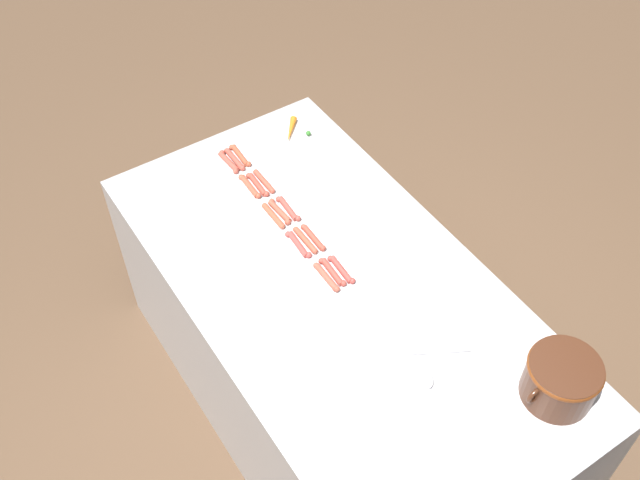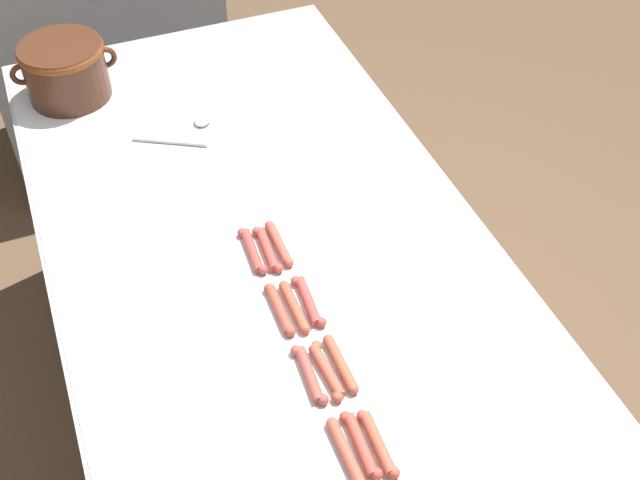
{
  "view_description": "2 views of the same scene",
  "coord_description": "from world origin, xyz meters",
  "px_view_note": "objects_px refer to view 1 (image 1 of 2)",
  "views": [
    {
      "loc": [
        1.04,
        1.45,
        3.19
      ],
      "look_at": [
        -0.07,
        -0.22,
        0.93
      ],
      "focal_mm": 41.96,
      "sensor_mm": 36.0,
      "label": 1
    },
    {
      "loc": [
        -0.39,
        -1.38,
        2.34
      ],
      "look_at": [
        0.1,
        -0.13,
        0.99
      ],
      "focal_mm": 44.61,
      "sensor_mm": 36.0,
      "label": 2
    }
  ],
  "objects_px": {
    "hot_dog_12": "(273,216)",
    "hot_dog_9": "(332,272)",
    "hot_dog_13": "(298,244)",
    "bean_pot": "(561,378)",
    "hot_dog_3": "(313,237)",
    "hot_dog_14": "(326,277)",
    "carrot": "(292,130)",
    "hot_dog_11": "(250,186)",
    "hot_dog_5": "(235,159)",
    "hot_dog_2": "(288,209)",
    "hot_dog_10": "(229,162)",
    "hot_dog_0": "(240,156)",
    "hot_dog_4": "(341,270)",
    "hot_dog_8": "(305,240)",
    "hot_dog_6": "(257,185)",
    "serving_spoon": "(431,370)",
    "hot_dog_1": "(264,181)",
    "hot_dog_7": "(280,211)"
  },
  "relations": [
    {
      "from": "hot_dog_12",
      "to": "hot_dog_9",
      "type": "bearing_deg",
      "value": 95.3
    },
    {
      "from": "hot_dog_13",
      "to": "bean_pot",
      "type": "distance_m",
      "value": 1.12
    },
    {
      "from": "hot_dog_3",
      "to": "bean_pot",
      "type": "bearing_deg",
      "value": 106.2
    },
    {
      "from": "hot_dog_14",
      "to": "carrot",
      "type": "relative_size",
      "value": 1.11
    },
    {
      "from": "hot_dog_11",
      "to": "carrot",
      "type": "height_order",
      "value": "carrot"
    },
    {
      "from": "hot_dog_3",
      "to": "hot_dog_11",
      "type": "xyz_separation_m",
      "value": [
        0.07,
        -0.4,
        0.0
      ]
    },
    {
      "from": "hot_dog_5",
      "to": "hot_dog_11",
      "type": "bearing_deg",
      "value": 80.86
    },
    {
      "from": "hot_dog_2",
      "to": "bean_pot",
      "type": "bearing_deg",
      "value": 103.74
    },
    {
      "from": "bean_pot",
      "to": "carrot",
      "type": "xyz_separation_m",
      "value": [
        0.02,
        -1.66,
        -0.08
      ]
    },
    {
      "from": "hot_dog_3",
      "to": "hot_dog_10",
      "type": "height_order",
      "value": "same"
    },
    {
      "from": "hot_dog_0",
      "to": "hot_dog_4",
      "type": "xyz_separation_m",
      "value": [
        -0.0,
        0.8,
        0.0
      ]
    },
    {
      "from": "hot_dog_14",
      "to": "carrot",
      "type": "xyz_separation_m",
      "value": [
        -0.35,
        -0.81,
        0.0
      ]
    },
    {
      "from": "hot_dog_5",
      "to": "hot_dog_9",
      "type": "bearing_deg",
      "value": 90.01
    },
    {
      "from": "hot_dog_3",
      "to": "hot_dog_10",
      "type": "distance_m",
      "value": 0.59
    },
    {
      "from": "hot_dog_13",
      "to": "carrot",
      "type": "distance_m",
      "value": 0.7
    },
    {
      "from": "hot_dog_13",
      "to": "hot_dog_2",
      "type": "bearing_deg",
      "value": -110.47
    },
    {
      "from": "hot_dog_14",
      "to": "bean_pot",
      "type": "bearing_deg",
      "value": 113.84
    },
    {
      "from": "hot_dog_8",
      "to": "hot_dog_11",
      "type": "distance_m",
      "value": 0.4
    },
    {
      "from": "hot_dog_12",
      "to": "hot_dog_10",
      "type": "bearing_deg",
      "value": -90.77
    },
    {
      "from": "hot_dog_5",
      "to": "hot_dog_6",
      "type": "xyz_separation_m",
      "value": [
        -0.0,
        0.2,
        0.0
      ]
    },
    {
      "from": "hot_dog_13",
      "to": "carrot",
      "type": "relative_size",
      "value": 1.11
    },
    {
      "from": "hot_dog_4",
      "to": "hot_dog_6",
      "type": "relative_size",
      "value": 1.0
    },
    {
      "from": "hot_dog_13",
      "to": "hot_dog_5",
      "type": "bearing_deg",
      "value": -93.34
    },
    {
      "from": "hot_dog_2",
      "to": "carrot",
      "type": "distance_m",
      "value": 0.5
    },
    {
      "from": "hot_dog_5",
      "to": "hot_dog_13",
      "type": "height_order",
      "value": "same"
    },
    {
      "from": "hot_dog_3",
      "to": "hot_dog_4",
      "type": "distance_m",
      "value": 0.2
    },
    {
      "from": "serving_spoon",
      "to": "hot_dog_0",
      "type": "bearing_deg",
      "value": -89.58
    },
    {
      "from": "hot_dog_0",
      "to": "hot_dog_1",
      "type": "xyz_separation_m",
      "value": [
        -0.0,
        0.2,
        0.0
      ]
    },
    {
      "from": "serving_spoon",
      "to": "hot_dog_7",
      "type": "bearing_deg",
      "value": -87.38
    },
    {
      "from": "hot_dog_3",
      "to": "hot_dog_9",
      "type": "height_order",
      "value": "same"
    },
    {
      "from": "hot_dog_3",
      "to": "carrot",
      "type": "xyz_separation_m",
      "value": [
        -0.28,
        -0.61,
        0.0
      ]
    },
    {
      "from": "hot_dog_10",
      "to": "hot_dog_11",
      "type": "distance_m",
      "value": 0.19
    },
    {
      "from": "hot_dog_7",
      "to": "hot_dog_4",
      "type": "bearing_deg",
      "value": 95.31
    },
    {
      "from": "hot_dog_6",
      "to": "hot_dog_13",
      "type": "height_order",
      "value": "same"
    },
    {
      "from": "carrot",
      "to": "hot_dog_2",
      "type": "bearing_deg",
      "value": 56.19
    },
    {
      "from": "hot_dog_14",
      "to": "bean_pot",
      "type": "height_order",
      "value": "bean_pot"
    },
    {
      "from": "hot_dog_7",
      "to": "serving_spoon",
      "type": "height_order",
      "value": "hot_dog_7"
    },
    {
      "from": "hot_dog_11",
      "to": "carrot",
      "type": "bearing_deg",
      "value": -148.6
    },
    {
      "from": "hot_dog_1",
      "to": "hot_dog_10",
      "type": "bearing_deg",
      "value": -70.75
    },
    {
      "from": "hot_dog_1",
      "to": "hot_dog_10",
      "type": "xyz_separation_m",
      "value": [
        0.07,
        -0.19,
        0.0
      ]
    },
    {
      "from": "hot_dog_7",
      "to": "bean_pot",
      "type": "relative_size",
      "value": 0.52
    },
    {
      "from": "hot_dog_5",
      "to": "hot_dog_12",
      "type": "relative_size",
      "value": 1.0
    },
    {
      "from": "hot_dog_6",
      "to": "hot_dog_13",
      "type": "distance_m",
      "value": 0.39
    },
    {
      "from": "hot_dog_7",
      "to": "carrot",
      "type": "relative_size",
      "value": 1.11
    },
    {
      "from": "hot_dog_3",
      "to": "hot_dog_9",
      "type": "relative_size",
      "value": 1.0
    },
    {
      "from": "hot_dog_9",
      "to": "hot_dog_0",
      "type": "bearing_deg",
      "value": -92.37
    },
    {
      "from": "hot_dog_3",
      "to": "hot_dog_14",
      "type": "height_order",
      "value": "same"
    },
    {
      "from": "hot_dog_5",
      "to": "hot_dog_8",
      "type": "xyz_separation_m",
      "value": [
        -0.0,
        0.58,
        0.0
      ]
    },
    {
      "from": "hot_dog_5",
      "to": "hot_dog_9",
      "type": "distance_m",
      "value": 0.78
    },
    {
      "from": "hot_dog_0",
      "to": "hot_dog_1",
      "type": "height_order",
      "value": "same"
    }
  ]
}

